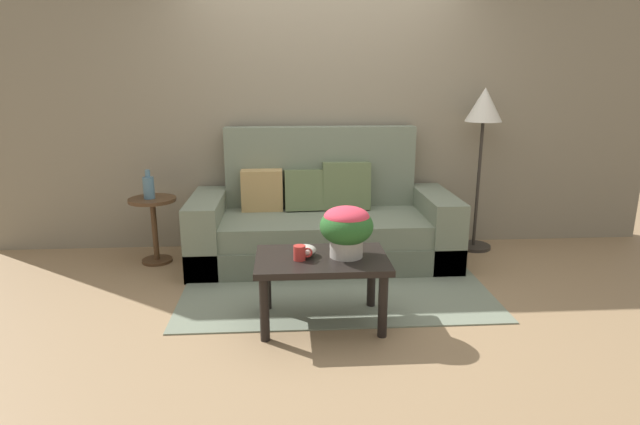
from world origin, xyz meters
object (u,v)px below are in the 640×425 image
object	(u,v)px
couch	(322,223)
side_table	(154,218)
floor_lamp	(483,119)
coffee_mug	(300,253)
coffee_table	(322,268)
potted_plant	(347,226)
snack_bowl	(305,250)
table_vase	(149,187)

from	to	relation	value
couch	side_table	world-z (taller)	couch
couch	side_table	size ratio (longest dim) A/B	3.92
floor_lamp	coffee_mug	world-z (taller)	floor_lamp
coffee_table	floor_lamp	world-z (taller)	floor_lamp
couch	side_table	bearing A→B (deg)	179.87
coffee_table	floor_lamp	xyz separation A→B (m)	(1.57, 1.46, 0.84)
floor_lamp	coffee_table	bearing A→B (deg)	-137.09
floor_lamp	potted_plant	size ratio (longest dim) A/B	4.34
couch	coffee_table	size ratio (longest dim) A/B	2.66
side_table	floor_lamp	xyz separation A→B (m)	(2.96, 0.19, 0.82)
snack_bowl	table_vase	size ratio (longest dim) A/B	0.59
floor_lamp	snack_bowl	world-z (taller)	floor_lamp
couch	potted_plant	world-z (taller)	couch
side_table	table_vase	size ratio (longest dim) A/B	2.32
potted_plant	table_vase	distance (m)	2.00
potted_plant	coffee_mug	size ratio (longest dim) A/B	2.83
couch	floor_lamp	size ratio (longest dim) A/B	1.52
coffee_mug	table_vase	bearing A→B (deg)	134.08
potted_plant	couch	bearing A→B (deg)	93.16
side_table	snack_bowl	size ratio (longest dim) A/B	3.93
coffee_mug	table_vase	world-z (taller)	table_vase
floor_lamp	coffee_mug	xyz separation A→B (m)	(-1.71, -1.51, -0.72)
coffee_table	table_vase	distance (m)	1.91
coffee_table	potted_plant	xyz separation A→B (m)	(0.16, 0.00, 0.28)
couch	coffee_table	world-z (taller)	couch
coffee_table	floor_lamp	size ratio (longest dim) A/B	0.57
floor_lamp	coffee_mug	size ratio (longest dim) A/B	12.27
potted_plant	snack_bowl	distance (m)	0.32
coffee_mug	side_table	bearing A→B (deg)	133.38
couch	coffee_table	bearing A→B (deg)	-94.12
floor_lamp	table_vase	world-z (taller)	floor_lamp
couch	coffee_mug	bearing A→B (deg)	-100.05
couch	table_vase	size ratio (longest dim) A/B	9.11
coffee_table	snack_bowl	size ratio (longest dim) A/B	5.80
snack_bowl	table_vase	bearing A→B (deg)	136.61
coffee_table	floor_lamp	bearing A→B (deg)	42.91
floor_lamp	table_vase	xyz separation A→B (m)	(-2.98, -0.20, -0.54)
side_table	coffee_mug	xyz separation A→B (m)	(1.24, -1.32, 0.11)
coffee_table	side_table	size ratio (longest dim) A/B	1.47
coffee_table	snack_bowl	distance (m)	0.16
table_vase	coffee_table	bearing A→B (deg)	-41.89
floor_lamp	couch	bearing A→B (deg)	-172.56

